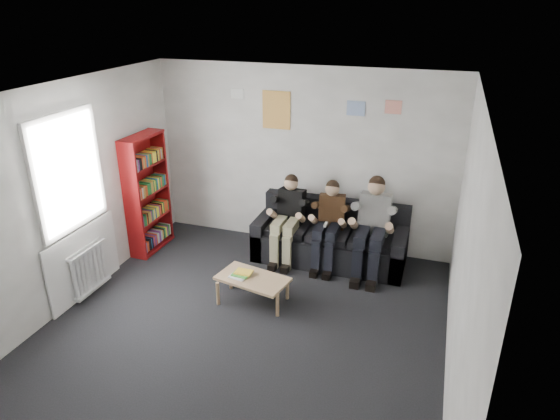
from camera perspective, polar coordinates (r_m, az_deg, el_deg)
name	(u,v)px	position (r m, az deg, el deg)	size (l,w,h in m)	color
room_shell	(236,228)	(5.20, -5.11, -2.03)	(5.00, 5.00, 5.00)	black
sofa	(331,240)	(7.30, 5.81, -3.42)	(2.15, 0.88, 0.83)	black
bookshelf	(148,194)	(7.59, -14.87, 1.81)	(0.27, 0.80, 1.77)	maroon
coffee_table	(253,280)	(6.27, -3.14, -8.04)	(0.87, 0.48, 0.35)	tan
game_cases	(241,274)	(6.28, -4.49, -7.33)	(0.26, 0.22, 0.05)	white
person_left	(287,219)	(7.13, 0.86, -1.06)	(0.37, 0.79, 1.25)	black
person_middle	(328,225)	(6.99, 5.55, -1.74)	(0.36, 0.77, 1.23)	#4D3219
person_right	(372,228)	(6.87, 10.43, -2.06)	(0.42, 0.91, 1.36)	white
radiator	(90,269)	(6.87, -20.94, -6.34)	(0.10, 0.64, 0.60)	white
window	(76,220)	(6.62, -22.27, -1.08)	(0.05, 1.30, 2.36)	white
poster_large	(276,110)	(7.33, -0.42, 11.35)	(0.42, 0.01, 0.55)	#F1D955
poster_blue	(356,108)	(7.03, 8.67, 11.41)	(0.25, 0.01, 0.20)	#407BD9
poster_pink	(393,107)	(6.95, 12.82, 11.39)	(0.22, 0.01, 0.18)	#DC45A8
poster_sign	(237,94)	(7.50, -4.88, 13.11)	(0.20, 0.01, 0.14)	white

